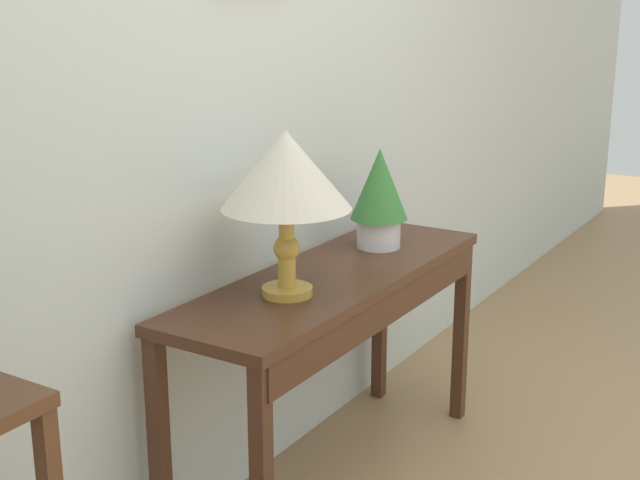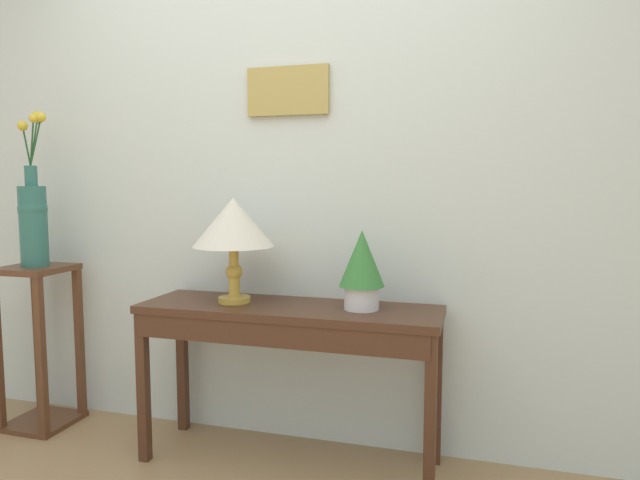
% 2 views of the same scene
% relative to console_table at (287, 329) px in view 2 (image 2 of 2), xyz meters
% --- Properties ---
extents(back_wall_with_art, '(9.00, 0.13, 2.80)m').
position_rel_console_table_xyz_m(back_wall_with_art, '(-0.09, 0.32, 0.77)').
color(back_wall_with_art, silver).
rests_on(back_wall_with_art, ground).
extents(console_table, '(1.34, 0.41, 0.72)m').
position_rel_console_table_xyz_m(console_table, '(0.00, 0.00, 0.00)').
color(console_table, '#472819').
rests_on(console_table, ground).
extents(table_lamp, '(0.37, 0.37, 0.47)m').
position_rel_console_table_xyz_m(table_lamp, '(-0.26, 0.02, 0.45)').
color(table_lamp, gold).
rests_on(table_lamp, console_table).
extents(potted_plant_on_console, '(0.19, 0.19, 0.34)m').
position_rel_console_table_xyz_m(potted_plant_on_console, '(0.32, 0.04, 0.28)').
color(potted_plant_on_console, silver).
rests_on(potted_plant_on_console, console_table).
extents(pedestal_stand_left, '(0.31, 0.31, 0.84)m').
position_rel_console_table_xyz_m(pedestal_stand_left, '(-1.37, 0.04, -0.20)').
color(pedestal_stand_left, '#56331E').
rests_on(pedestal_stand_left, ground).
extents(flower_vase_tall, '(0.18, 0.19, 0.79)m').
position_rel_console_table_xyz_m(flower_vase_tall, '(-1.37, 0.04, 0.48)').
color(flower_vase_tall, '#2D665B').
rests_on(flower_vase_tall, pedestal_stand_left).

